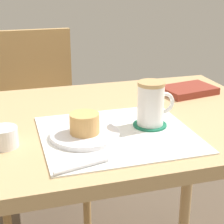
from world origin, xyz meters
name	(u,v)px	position (x,y,z in m)	size (l,w,h in m)	color
dining_table	(105,146)	(0.00, 0.00, 0.64)	(1.03, 0.71, 0.73)	tan
wooden_chair	(37,118)	(-0.15, 0.68, 0.49)	(0.42, 0.42, 0.89)	tan
placemat	(116,134)	(0.00, -0.13, 0.74)	(0.40, 0.35, 0.00)	white
pastry_plate	(85,135)	(-0.09, -0.13, 0.74)	(0.18, 0.18, 0.01)	white
pastry	(85,123)	(-0.09, -0.13, 0.78)	(0.08, 0.08, 0.05)	#E0A860
coffee_coaster	(150,125)	(0.10, -0.10, 0.74)	(0.09, 0.09, 0.01)	#196B4C
coffee_mug	(152,103)	(0.11, -0.10, 0.80)	(0.11, 0.07, 0.12)	white
teaspoon	(82,166)	(-0.13, -0.29, 0.74)	(0.01, 0.01, 0.13)	silver
sugar_bowl	(4,137)	(-0.29, -0.12, 0.76)	(0.07, 0.07, 0.05)	white
small_book	(188,90)	(0.35, 0.14, 0.75)	(0.18, 0.12, 0.02)	maroon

